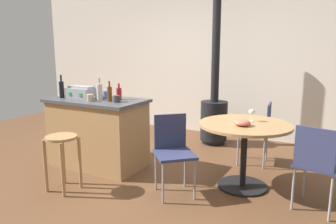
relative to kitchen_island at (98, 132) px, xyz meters
The scene contains 19 objects.
ground_plane 0.87m from the kitchen_island, ahead, with size 8.80×8.80×0.00m, color brown.
back_wall 2.65m from the kitchen_island, 72.78° to the left, with size 8.00×0.10×2.70m, color beige.
kitchen_island is the anchor object (origin of this frame).
wooden_stool 0.82m from the kitchen_island, 77.49° to the right, with size 0.34×0.34×0.63m.
dining_table 1.93m from the kitchen_island, ahead, with size 1.02×1.02×0.75m.
folding_chair_near 2.17m from the kitchen_island, 29.60° to the left, with size 0.44×0.44×0.85m.
folding_chair_far 1.30m from the kitchen_island, 11.82° to the right, with size 0.57×0.57×0.86m.
folding_chair_left 2.68m from the kitchen_island, ahead, with size 0.47×0.47×0.86m.
wood_stove 1.99m from the kitchen_island, 59.44° to the left, with size 0.44×0.45×2.38m.
toolbox 0.58m from the kitchen_island, behind, with size 0.37×0.26×0.16m.
bottle_0 0.62m from the kitchen_island, 11.99° to the right, with size 0.06×0.06×0.26m.
bottle_1 0.76m from the kitchen_island, 164.31° to the right, with size 0.06×0.06×0.31m.
bottle_2 0.57m from the kitchen_island, 23.83° to the right, with size 0.08×0.08×0.29m.
bottle_3 0.61m from the kitchen_island, 22.91° to the left, with size 0.07×0.07×0.21m.
cup_0 0.53m from the kitchen_island, 72.59° to the right, with size 0.12×0.09×0.09m.
cup_1 0.52m from the kitchen_island, 47.75° to the left, with size 0.11×0.07×0.10m.
cup_2 0.64m from the kitchen_island, 12.08° to the right, with size 0.12×0.08×0.09m.
wine_glass 2.03m from the kitchen_island, 10.77° to the left, with size 0.07×0.07×0.14m.
serving_bowl 1.95m from the kitchen_island, ahead, with size 0.18×0.18×0.07m, color #DB6651.
Camera 1 is at (2.08, -3.15, 1.57)m, focal length 34.44 mm.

